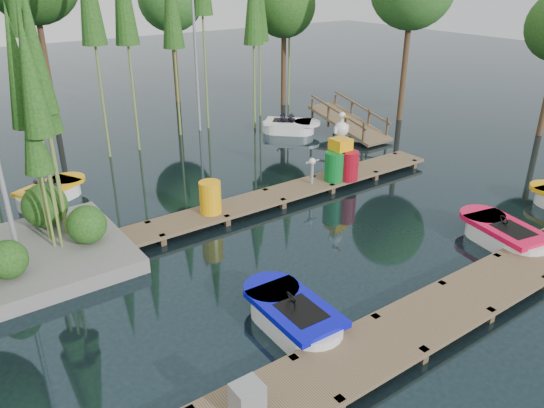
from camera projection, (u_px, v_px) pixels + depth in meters
ground_plane at (268, 253)px, 13.94m from camera, size 90.00×90.00×0.00m
near_dock at (398, 334)px, 10.52m from camera, size 18.00×1.50×0.50m
far_dock at (247, 204)px, 16.22m from camera, size 15.00×1.20×0.50m
lamp_rear at (194, 33)px, 22.42m from camera, size 0.30×0.30×7.25m
ramp at (349, 122)px, 23.28m from camera, size 1.50×3.94×1.49m
boat_blue at (293, 317)px, 10.99m from camera, size 1.30×2.73×0.91m
boat_red at (504, 236)px, 14.26m from camera, size 1.71×2.88×0.91m
boat_yellow_far at (50, 193)px, 16.92m from camera, size 2.69×2.10×1.23m
boat_white_far at (289, 127)px, 23.75m from camera, size 2.68×2.67×1.23m
utility_cabinet at (247, 399)px, 8.46m from camera, size 0.49×0.41×0.60m
yellow_barrel at (210, 197)px, 15.32m from camera, size 0.64×0.64×0.95m
drum_cluster at (342, 159)px, 17.77m from camera, size 1.31×1.20×2.26m
seagull_post at (312, 166)px, 17.30m from camera, size 0.55×0.30×0.89m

